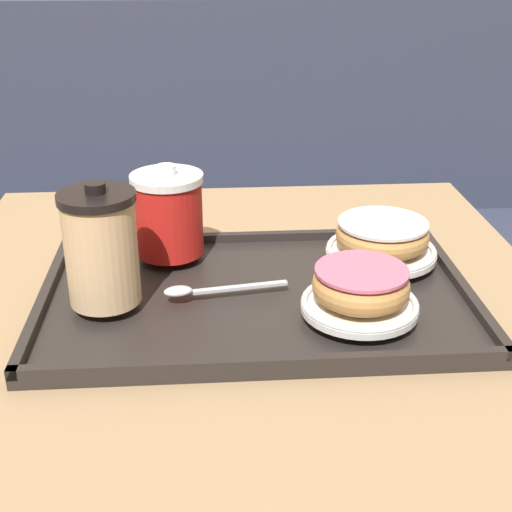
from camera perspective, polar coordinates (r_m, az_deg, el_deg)
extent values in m
cube|color=#33384C|center=(1.90, -2.70, -4.63)|extent=(1.80, 0.44, 0.45)
cube|color=#33384C|center=(1.88, -3.17, 11.52)|extent=(1.80, 0.08, 0.55)
cube|color=tan|center=(0.93, -0.91, -3.76)|extent=(0.81, 0.82, 0.03)
cube|color=#282321|center=(0.90, 0.00, -3.36)|extent=(0.53, 0.34, 0.01)
cube|color=#282321|center=(0.75, 0.91, -8.55)|extent=(0.53, 0.01, 0.01)
cube|color=#282321|center=(1.04, -0.64, 1.54)|extent=(0.53, 0.01, 0.01)
cube|color=#282321|center=(0.91, -16.56, -3.10)|extent=(0.01, 0.34, 0.01)
cube|color=#282321|center=(0.95, 15.98, -2.06)|extent=(0.01, 0.34, 0.01)
cylinder|color=#E0B784|center=(0.85, -12.25, 0.31)|extent=(0.08, 0.08, 0.13)
cylinder|color=black|center=(0.82, -12.67, 4.62)|extent=(0.09, 0.09, 0.01)
cylinder|color=black|center=(0.82, -12.74, 5.34)|extent=(0.02, 0.02, 0.01)
cylinder|color=red|center=(0.97, -7.01, 3.08)|extent=(0.09, 0.09, 0.10)
cylinder|color=white|center=(0.95, -7.18, 6.19)|extent=(0.10, 0.10, 0.01)
cylinder|color=white|center=(0.95, -7.22, 6.85)|extent=(0.03, 0.03, 0.01)
cylinder|color=white|center=(0.84, 8.27, -4.06)|extent=(0.14, 0.14, 0.01)
torus|color=white|center=(0.84, 8.29, -3.70)|extent=(0.14, 0.14, 0.01)
torus|color=tan|center=(0.83, 8.38, -2.36)|extent=(0.11, 0.11, 0.04)
cylinder|color=#DB6684|center=(0.82, 8.47, -1.18)|extent=(0.11, 0.11, 0.00)
cylinder|color=white|center=(0.98, 9.95, 0.22)|extent=(0.15, 0.15, 0.01)
torus|color=white|center=(0.98, 9.97, 0.54)|extent=(0.15, 0.15, 0.01)
torus|color=tan|center=(0.97, 10.06, 1.65)|extent=(0.13, 0.13, 0.03)
cylinder|color=white|center=(0.96, 10.14, 2.61)|extent=(0.12, 0.12, 0.00)
ellipsoid|color=silver|center=(0.87, -6.25, -2.81)|extent=(0.04, 0.03, 0.01)
cube|color=silver|center=(0.88, -1.26, -2.52)|extent=(0.12, 0.03, 0.00)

